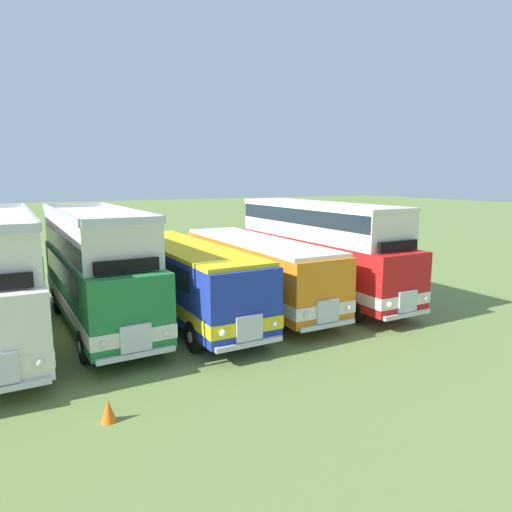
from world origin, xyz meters
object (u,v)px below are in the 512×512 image
Objects in this scene: bus_fifth_in_row at (97,266)px; cone_mid_row at (108,411)px; bus_eighth_in_row at (318,246)px; bus_seventh_in_row at (256,267)px; bus_sixth_in_row at (185,275)px.

bus_fifth_in_row reaches higher than cone_mid_row.
cone_mid_row is (-10.90, -7.36, -2.19)m from bus_eighth_in_row.
bus_fifth_in_row is 0.95× the size of bus_seventh_in_row.
bus_sixth_in_row is at bearing -4.41° from bus_fifth_in_row.
bus_sixth_in_row is 1.04× the size of bus_seventh_in_row.
cone_mid_row is (-7.58, -7.32, -1.47)m from bus_seventh_in_row.
cone_mid_row is (-4.24, -7.09, -1.48)m from bus_sixth_in_row.
bus_eighth_in_row is (6.66, 0.27, 0.72)m from bus_sixth_in_row.
bus_fifth_in_row is 3.40m from bus_sixth_in_row.
bus_fifth_in_row is 7.69m from cone_mid_row.
bus_sixth_in_row is at bearing -177.71° from bus_eighth_in_row.
bus_sixth_in_row is 8.40m from cone_mid_row.
bus_seventh_in_row is 18.89× the size of cone_mid_row.
bus_sixth_in_row is 0.98× the size of bus_eighth_in_row.
bus_sixth_in_row is at bearing 59.12° from cone_mid_row.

